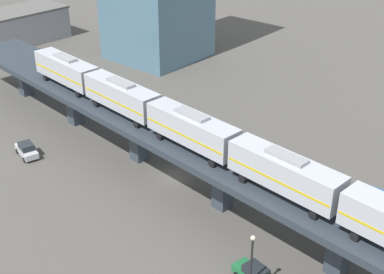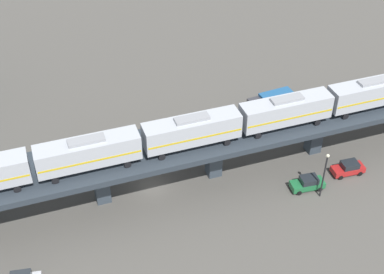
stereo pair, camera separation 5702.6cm
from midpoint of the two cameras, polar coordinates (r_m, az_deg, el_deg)
ground_plane at (r=62.32m, az=-27.88°, el=-9.96°), size 400.00×400.00×0.00m
elevated_viaduct at (r=58.57m, az=-29.37°, el=-6.08°), size 17.61×92.38×6.67m
subway_train at (r=54.32m, az=-25.75°, el=-3.50°), size 9.08×62.37×4.45m
street_car_green at (r=55.19m, az=-9.09°, el=-10.56°), size 2.61×4.66×1.89m
street_car_red at (r=56.58m, az=-2.69°, el=-8.43°), size 2.50×4.64×1.89m
delivery_truck at (r=67.69m, az=-9.66°, el=1.01°), size 2.53×7.25×3.20m
street_lamp at (r=51.74m, az=-8.04°, el=-9.42°), size 0.44×0.44×6.94m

